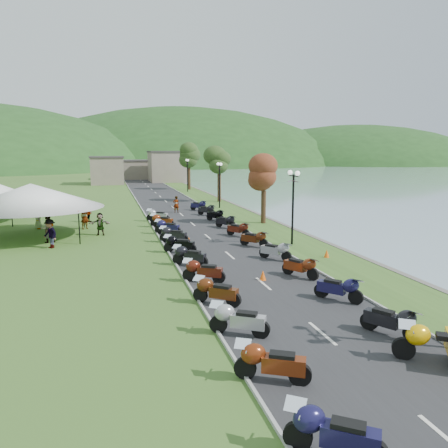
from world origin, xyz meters
TOP-DOWN VIEW (x-y plane):
  - ground at (0.00, 0.00)m, footprint 400.00×400.00m
  - road at (0.00, 40.00)m, footprint 7.00×120.00m
  - hills_backdrop at (0.00, 200.00)m, footprint 360.00×120.00m
  - far_building at (-2.00, 85.00)m, footprint 18.00×16.00m
  - yellow_trike at (2.34, 1.09)m, footprint 3.09×2.82m
  - moto_row_left at (-2.80, 12.63)m, footprint 2.60×37.67m
  - moto_row_right at (2.23, 19.83)m, footprint 2.60×35.55m
  - vendor_tent_main at (-12.51, 25.31)m, footprint 6.86×6.86m
  - tree_lakeside at (6.17, 26.92)m, footprint 2.38×2.38m
  - pedestrian_a at (-8.99, 27.95)m, footprint 0.89×0.83m
  - pedestrian_b at (-11.24, 23.01)m, footprint 1.02×0.66m
  - pedestrian_c at (-10.87, 21.11)m, footprint 1.19×1.30m
  - traffic_cone_near at (0.18, 10.58)m, footprint 0.33×0.33m

SIDE VIEW (x-z plane):
  - ground at x=0.00m, z-range 0.00..0.00m
  - hills_backdrop at x=0.00m, z-range -38.00..38.00m
  - pedestrian_a at x=-8.99m, z-range -0.98..0.98m
  - pedestrian_b at x=-11.24m, z-range -0.98..0.98m
  - pedestrian_c at x=-10.87m, z-range -0.97..0.97m
  - road at x=0.00m, z-range 0.00..0.02m
  - traffic_cone_near at x=0.18m, z-range 0.00..0.52m
  - moto_row_left at x=-2.80m, z-range 0.00..1.10m
  - moto_row_right at x=2.23m, z-range 0.00..1.10m
  - yellow_trike at x=2.34m, z-range 0.00..1.20m
  - vendor_tent_main at x=-12.51m, z-range 0.00..4.00m
  - far_building at x=-2.00m, z-range 0.00..5.00m
  - tree_lakeside at x=6.17m, z-range 0.00..6.60m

